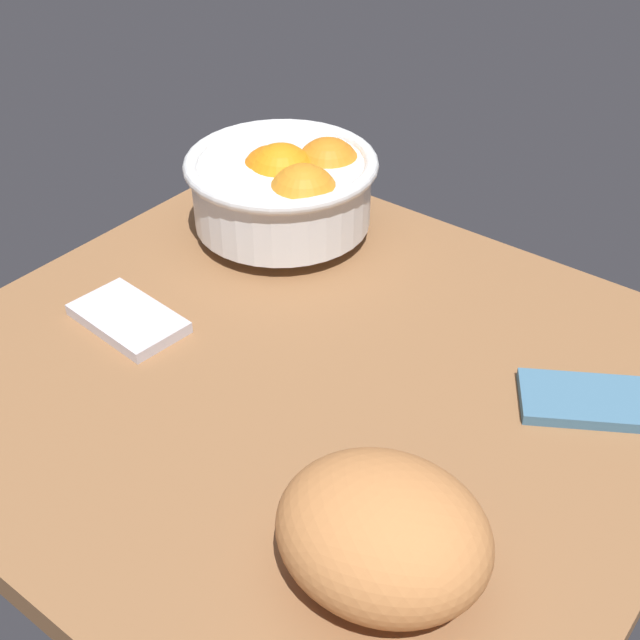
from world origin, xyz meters
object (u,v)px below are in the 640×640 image
object	(u,v)px
napkin_folded	(585,400)
bread_loaf	(383,533)
fruit_bowl	(287,186)
napkin_spare	(128,319)

from	to	relation	value
napkin_folded	bread_loaf	bearing A→B (deg)	-99.11
fruit_bowl	bread_loaf	xyz separation A→B (cm)	(35.09, -32.21, -1.66)
napkin_folded	napkin_spare	bearing A→B (deg)	-157.94
napkin_folded	napkin_spare	distance (cm)	44.00
fruit_bowl	bread_loaf	world-z (taller)	fruit_bowl
fruit_bowl	napkin_spare	distance (cm)	23.74
napkin_folded	fruit_bowl	bearing A→B (deg)	170.60
bread_loaf	napkin_spare	distance (cm)	37.99
fruit_bowl	napkin_folded	size ratio (longest dim) A/B	1.92
bread_loaf	napkin_folded	world-z (taller)	bread_loaf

